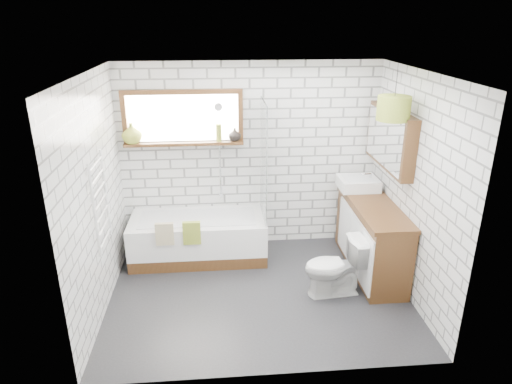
{
  "coord_description": "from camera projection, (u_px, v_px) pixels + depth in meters",
  "views": [
    {
      "loc": [
        -0.42,
        -4.5,
        3.03
      ],
      "look_at": [
        -0.01,
        0.25,
        1.16
      ],
      "focal_mm": 32.0,
      "sensor_mm": 36.0,
      "label": 1
    }
  ],
  "objects": [
    {
      "name": "floor",
      "position": [
        259.0,
        293.0,
        5.32
      ],
      "size": [
        3.4,
        2.6,
        0.01
      ],
      "primitive_type": "cube",
      "color": "black",
      "rests_on": "ground"
    },
    {
      "name": "wall_left",
      "position": [
        95.0,
        198.0,
        4.72
      ],
      "size": [
        0.01,
        2.6,
        2.5
      ],
      "primitive_type": "cube",
      "color": "white",
      "rests_on": "ground"
    },
    {
      "name": "towel_radiator",
      "position": [
        100.0,
        203.0,
        4.75
      ],
      "size": [
        0.06,
        0.52,
        1.0
      ],
      "primitive_type": "cube",
      "color": "white",
      "rests_on": "wall_left"
    },
    {
      "name": "vase_dark",
      "position": [
        235.0,
        136.0,
        5.87
      ],
      "size": [
        0.18,
        0.18,
        0.17
      ],
      "primitive_type": "imported",
      "rotation": [
        0.0,
        0.0,
        0.09
      ],
      "color": "black",
      "rests_on": "window"
    },
    {
      "name": "wall_right",
      "position": [
        413.0,
        188.0,
        5.0
      ],
      "size": [
        0.01,
        2.6,
        2.5
      ],
      "primitive_type": "cube",
      "color": "white",
      "rests_on": "ground"
    },
    {
      "name": "bottle",
      "position": [
        219.0,
        134.0,
        5.85
      ],
      "size": [
        0.08,
        0.08,
        0.22
      ],
      "primitive_type": "cylinder",
      "rotation": [
        0.0,
        0.0,
        -0.19
      ],
      "color": "olive",
      "rests_on": "window"
    },
    {
      "name": "wall_front",
      "position": [
        274.0,
        252.0,
        3.65
      ],
      "size": [
        3.4,
        0.01,
        2.5
      ],
      "primitive_type": "cube",
      "color": "white",
      "rests_on": "ground"
    },
    {
      "name": "shower_riser",
      "position": [
        220.0,
        152.0,
        5.96
      ],
      "size": [
        0.02,
        0.02,
        1.3
      ],
      "primitive_type": "cylinder",
      "color": "silver",
      "rests_on": "wall_back"
    },
    {
      "name": "window",
      "position": [
        183.0,
        118.0,
        5.76
      ],
      "size": [
        1.52,
        0.16,
        0.68
      ],
      "primitive_type": "cube",
      "color": "#3D2310",
      "rests_on": "wall_back"
    },
    {
      "name": "ceiling",
      "position": [
        259.0,
        72.0,
        4.4
      ],
      "size": [
        3.4,
        2.6,
        0.01
      ],
      "primitive_type": "cube",
      "color": "white",
      "rests_on": "ground"
    },
    {
      "name": "vanity",
      "position": [
        371.0,
        236.0,
        5.67
      ],
      "size": [
        0.51,
        1.57,
        0.9
      ],
      "primitive_type": "cube",
      "color": "#3D2310",
      "rests_on": "floor"
    },
    {
      "name": "vase_olive",
      "position": [
        132.0,
        135.0,
        5.75
      ],
      "size": [
        0.33,
        0.33,
        0.26
      ],
      "primitive_type": "imported",
      "rotation": [
        0.0,
        0.0,
        0.41
      ],
      "color": "olive",
      "rests_on": "window"
    },
    {
      "name": "mirror_cabinet",
      "position": [
        390.0,
        139.0,
        5.4
      ],
      "size": [
        0.16,
        1.2,
        0.7
      ],
      "primitive_type": "cube",
      "color": "#3D2310",
      "rests_on": "wall_right"
    },
    {
      "name": "basin",
      "position": [
        358.0,
        183.0,
        5.94
      ],
      "size": [
        0.5,
        0.43,
        0.14
      ],
      "primitive_type": "cube",
      "color": "white",
      "rests_on": "vanity"
    },
    {
      "name": "tap",
      "position": [
        370.0,
        179.0,
        5.93
      ],
      "size": [
        0.04,
        0.04,
        0.15
      ],
      "primitive_type": "cylinder",
      "rotation": [
        0.0,
        0.0,
        -0.42
      ],
      "color": "silver",
      "rests_on": "vanity"
    },
    {
      "name": "shower_screen",
      "position": [
        264.0,
        161.0,
        5.7
      ],
      "size": [
        0.02,
        0.72,
        1.5
      ],
      "primitive_type": "cube",
      "color": "white",
      "rests_on": "bathtub"
    },
    {
      "name": "towel_beige",
      "position": [
        165.0,
        234.0,
        5.52
      ],
      "size": [
        0.22,
        0.05,
        0.29
      ],
      "primitive_type": "cube",
      "color": "tan",
      "rests_on": "bathtub"
    },
    {
      "name": "bathtub",
      "position": [
        199.0,
        238.0,
        6.0
      ],
      "size": [
        1.75,
        0.77,
        0.57
      ],
      "primitive_type": "cube",
      "color": "white",
      "rests_on": "floor"
    },
    {
      "name": "pendant",
      "position": [
        394.0,
        108.0,
        4.83
      ],
      "size": [
        0.35,
        0.35,
        0.26
      ],
      "primitive_type": "cylinder",
      "color": "olive",
      "rests_on": "ceiling"
    },
    {
      "name": "toilet",
      "position": [
        335.0,
        267.0,
        5.18
      ],
      "size": [
        0.45,
        0.71,
        0.69
      ],
      "primitive_type": "imported",
      "rotation": [
        0.0,
        0.0,
        -1.48
      ],
      "color": "white",
      "rests_on": "floor"
    },
    {
      "name": "towel_green",
      "position": [
        192.0,
        233.0,
        5.55
      ],
      "size": [
        0.22,
        0.06,
        0.29
      ],
      "primitive_type": "cube",
      "color": "olive",
      "rests_on": "bathtub"
    },
    {
      "name": "wall_back",
      "position": [
        250.0,
        157.0,
        6.07
      ],
      "size": [
        3.4,
        0.01,
        2.5
      ],
      "primitive_type": "cube",
      "color": "white",
      "rests_on": "ground"
    }
  ]
}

